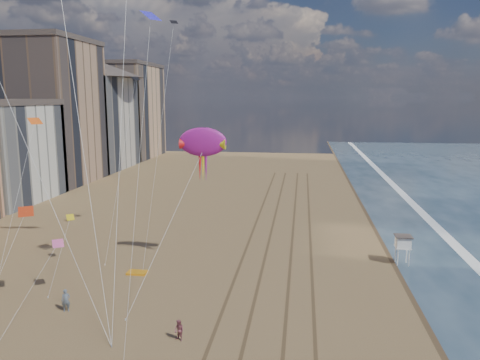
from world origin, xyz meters
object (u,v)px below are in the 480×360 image
grounded_kite (137,273)px  show_kite (203,142)px  kite_flyer_a (66,300)px  kite_flyer_b (179,330)px  lifeguard_stand (403,242)px

grounded_kite → show_kite: show_kite is taller
show_kite → kite_flyer_a: show_kite is taller
kite_flyer_a → kite_flyer_b: 10.89m
kite_flyer_a → kite_flyer_b: kite_flyer_a is taller
grounded_kite → show_kite: bearing=23.7°
lifeguard_stand → grounded_kite: size_ratio=1.60×
lifeguard_stand → kite_flyer_a: size_ratio=1.64×
kite_flyer_b → lifeguard_stand: bearing=73.3°
grounded_kite → show_kite: (6.22, 2.67, 12.77)m
kite_flyer_a → lifeguard_stand: bearing=4.4°
show_kite → kite_flyer_a: size_ratio=9.32×
lifeguard_stand → kite_flyer_a: (-29.44, -15.04, -1.44)m
lifeguard_stand → kite_flyer_a: bearing=-152.9°
kite_flyer_b → grounded_kite: bearing=151.3°
grounded_kite → kite_flyer_b: kite_flyer_b is taller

